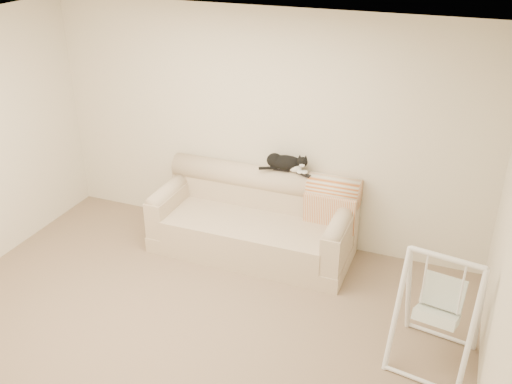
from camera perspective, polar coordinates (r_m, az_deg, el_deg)
ground_plane at (r=5.37m, az=-7.19°, el=-14.00°), size 5.00×5.00×0.00m
room_shell at (r=4.53m, az=-8.27°, el=0.85°), size 5.04×4.04×2.60m
sofa at (r=6.35m, az=-0.16°, el=-2.89°), size 2.20×0.93×0.90m
remote_a at (r=6.23m, az=2.57°, el=2.27°), size 0.18×0.06×0.03m
remote_b at (r=6.14m, az=4.81°, el=1.77°), size 0.17×0.11×0.02m
tuxedo_cat at (r=6.18m, az=3.01°, el=2.95°), size 0.54×0.25×0.21m
throw_blanket at (r=6.15m, az=7.76°, el=-0.23°), size 0.56×0.38×0.58m
baby_swing at (r=5.00m, az=17.79°, el=-11.08°), size 0.74×0.77×1.05m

